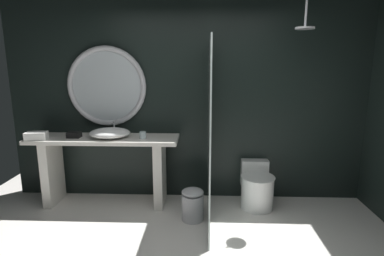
% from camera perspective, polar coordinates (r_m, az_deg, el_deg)
% --- Properties ---
extents(back_wall_panel, '(4.80, 0.10, 2.60)m').
position_cam_1_polar(back_wall_panel, '(4.13, -0.42, 4.69)').
color(back_wall_panel, black).
rests_on(back_wall_panel, ground_plane).
extents(vanity_counter, '(1.89, 0.51, 0.90)m').
position_cam_1_polar(vanity_counter, '(4.17, -15.70, -5.78)').
color(vanity_counter, silver).
rests_on(vanity_counter, ground_plane).
extents(vessel_sink, '(0.51, 0.42, 0.19)m').
position_cam_1_polar(vessel_sink, '(4.03, -14.88, -0.88)').
color(vessel_sink, white).
rests_on(vessel_sink, vanity_counter).
extents(tumbler_cup, '(0.08, 0.08, 0.09)m').
position_cam_1_polar(tumbler_cup, '(3.90, -9.04, -1.30)').
color(tumbler_cup, silver).
rests_on(tumbler_cup, vanity_counter).
extents(tissue_box, '(0.16, 0.12, 0.07)m').
position_cam_1_polar(tissue_box, '(4.18, -20.89, -1.16)').
color(tissue_box, black).
rests_on(tissue_box, vanity_counter).
extents(round_wall_mirror, '(1.04, 0.07, 1.04)m').
position_cam_1_polar(round_wall_mirror, '(4.21, -15.44, 7.39)').
color(round_wall_mirror, '#B7B7BC').
extents(shower_glass_panel, '(0.02, 1.30, 2.08)m').
position_cam_1_polar(shower_glass_panel, '(3.49, 3.17, -1.06)').
color(shower_glass_panel, silver).
rests_on(shower_glass_panel, ground_plane).
extents(rain_shower_head, '(0.21, 0.21, 0.32)m').
position_cam_1_polar(rain_shower_head, '(3.70, 20.10, 17.31)').
color(rain_shower_head, '#B7B7BC').
extents(toilet, '(0.43, 0.62, 0.55)m').
position_cam_1_polar(toilet, '(4.14, 11.79, -10.54)').
color(toilet, white).
rests_on(toilet, ground_plane).
extents(waste_bin, '(0.26, 0.26, 0.38)m').
position_cam_1_polar(waste_bin, '(3.74, 0.11, -13.85)').
color(waste_bin, '#B7B7BC').
rests_on(waste_bin, ground_plane).
extents(folded_hand_towel, '(0.27, 0.19, 0.10)m').
position_cam_1_polar(folded_hand_towel, '(4.25, -26.75, -1.30)').
color(folded_hand_towel, white).
rests_on(folded_hand_towel, vanity_counter).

